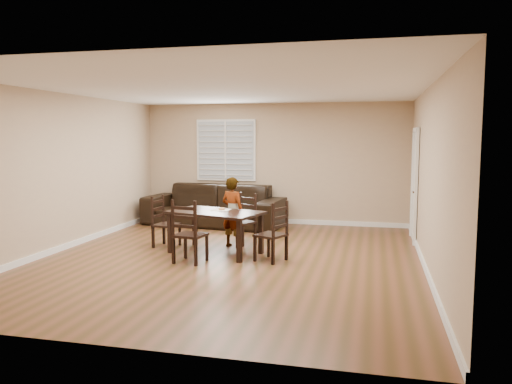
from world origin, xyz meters
The scene contains 11 objects.
ground centered at (0.00, 0.00, 0.00)m, with size 7.00×7.00×0.00m, color brown.
room centered at (0.04, 0.18, 1.81)m, with size 6.04×7.04×2.72m.
dining_table centered at (-0.35, 0.32, 0.63)m, with size 1.70×1.25×0.72m.
chair_near centered at (-0.06, 1.25, 0.42)m, with size 0.55×0.54×0.93m.
chair_far centered at (-0.56, -0.46, 0.45)m, with size 0.51×0.48×1.00m.
chair_left centered at (-1.46, 0.63, 0.41)m, with size 0.44×0.46×0.91m.
chair_right centered at (0.77, -0.01, 0.43)m, with size 0.54×0.55×0.95m.
child centered at (-0.19, 0.86, 0.63)m, with size 0.46×0.30×1.25m, color gray.
napkin centered at (-0.30, 0.49, 0.72)m, with size 0.30×0.30×0.00m, color beige.
donut centered at (-0.28, 0.48, 0.74)m, with size 0.11×0.11×0.04m.
sofa centered at (-1.22, 2.89, 0.45)m, with size 3.06×1.20×0.89m, color black.
Camera 1 is at (2.23, -7.54, 1.95)m, focal length 35.00 mm.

